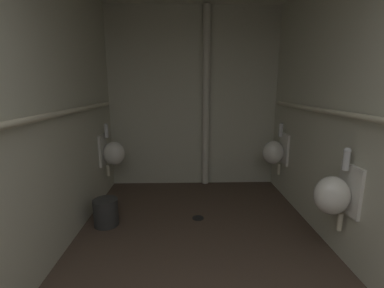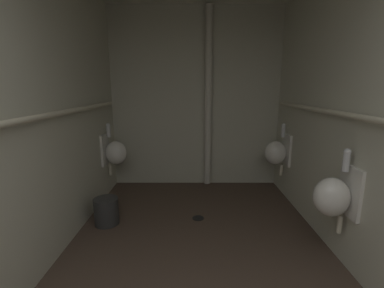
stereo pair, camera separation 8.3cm
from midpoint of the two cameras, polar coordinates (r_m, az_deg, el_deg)
name	(u,v)px [view 1 (the left image)]	position (r m, az deg, el deg)	size (l,w,h in m)	color
floor	(201,268)	(2.64, 0.85, -25.04)	(2.73, 4.26, 0.08)	#47382D
wall_left	(31,112)	(2.45, -32.18, 5.84)	(0.06, 4.26, 2.73)	beige
wall_right	(367,111)	(2.55, 32.65, 5.97)	(0.06, 4.26, 2.73)	beige
wall_back	(193,99)	(4.21, -0.33, 9.56)	(2.73, 0.06, 2.73)	beige
urinal_left_mid	(113,153)	(3.92, -17.28, -1.78)	(0.32, 0.30, 0.76)	silver
urinal_right_mid	(334,194)	(2.62, 27.46, -9.54)	(0.32, 0.30, 0.76)	silver
urinal_right_far	(275,152)	(3.97, 16.78, -1.57)	(0.32, 0.30, 0.76)	silver
supply_pipe_left	(46,117)	(2.44, -29.80, 5.14)	(0.06, 3.51, 0.06)	beige
supply_pipe_right	(354,116)	(2.52, 30.58, 5.23)	(0.06, 3.53, 0.06)	beige
standpipe_back_wall	(206,100)	(4.11, 2.45, 9.48)	(0.10, 0.10, 2.68)	beige
floor_drain	(198,218)	(3.34, 0.57, -15.58)	(0.14, 0.14, 0.01)	black
waste_bin	(106,212)	(3.29, -18.72, -13.72)	(0.28, 0.28, 0.31)	#2D2D2D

